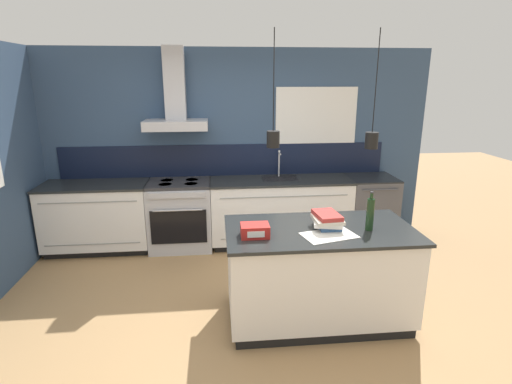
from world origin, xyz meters
The scene contains 11 objects.
ground_plane centered at (0.00, 0.00, 0.00)m, with size 16.00×16.00×0.00m, color #A87F51.
wall_back centered at (-0.03, 2.00, 1.35)m, with size 5.60×2.27×2.60m.
counter_run_left centered at (-1.70, 1.69, 0.46)m, with size 1.35×0.64×0.91m.
counter_run_sink centered at (0.72, 1.69, 0.46)m, with size 1.89×0.64×1.27m.
oven_range centered at (-0.62, 1.69, 0.46)m, with size 0.82×0.66×0.91m.
dishwasher centered at (1.98, 1.69, 0.46)m, with size 0.64×0.65×0.91m.
kitchen_island centered at (0.79, -0.13, 0.46)m, with size 1.70×0.91×0.91m.
bottle_on_island centered at (1.21, -0.21, 1.06)m, with size 0.07×0.07×0.35m.
book_stack centered at (0.85, -0.13, 0.98)m, with size 0.30×0.33×0.14m.
red_supply_box centered at (0.18, -0.26, 0.96)m, with size 0.24×0.18×0.11m.
paper_pile centered at (0.82, -0.31, 0.91)m, with size 0.51×0.39×0.01m.
Camera 1 is at (-0.12, -3.42, 2.22)m, focal length 28.00 mm.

